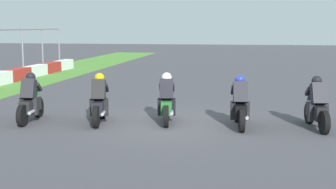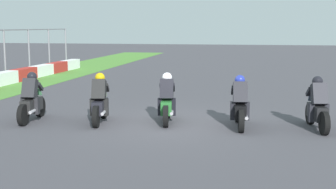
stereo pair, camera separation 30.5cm
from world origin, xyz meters
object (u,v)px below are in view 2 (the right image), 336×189
at_px(rider_lane_c, 167,102).
at_px(rider_lane_d, 100,102).
at_px(rider_lane_b, 240,106).
at_px(rider_lane_e, 32,101).
at_px(rider_lane_a, 318,108).

height_order(rider_lane_c, rider_lane_d, same).
distance_m(rider_lane_b, rider_lane_e, 6.32).
bearing_deg(rider_lane_c, rider_lane_d, 93.88).
bearing_deg(rider_lane_a, rider_lane_d, 83.87).
distance_m(rider_lane_c, rider_lane_e, 4.16).
bearing_deg(rider_lane_b, rider_lane_c, 76.96).
bearing_deg(rider_lane_e, rider_lane_d, -91.85).
height_order(rider_lane_a, rider_lane_b, same).
bearing_deg(rider_lane_a, rider_lane_b, 84.60).
xyz_separation_m(rider_lane_a, rider_lane_c, (0.14, 4.36, 0.00)).
xyz_separation_m(rider_lane_c, rider_lane_e, (-0.59, 4.12, 0.00)).
xyz_separation_m(rider_lane_d, rider_lane_e, (-0.16, 2.14, 0.00)).
xyz_separation_m(rider_lane_a, rider_lane_d, (-0.29, 6.34, 0.00)).
xyz_separation_m(rider_lane_c, rider_lane_d, (-0.43, 1.98, 0.00)).
bearing_deg(rider_lane_c, rider_lane_b, -105.40).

